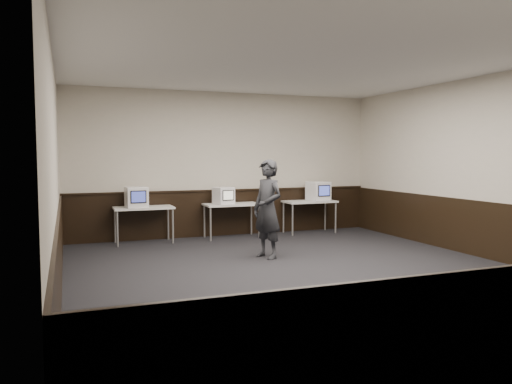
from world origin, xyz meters
TOP-DOWN VIEW (x-y plane):
  - floor at (0.00, 0.00)m, footprint 8.00×8.00m
  - ceiling at (0.00, 0.00)m, footprint 8.00×8.00m
  - back_wall at (0.00, 4.00)m, footprint 7.00×0.00m
  - left_wall at (-3.50, 0.00)m, footprint 0.00×8.00m
  - right_wall at (3.50, 0.00)m, footprint 0.00×8.00m
  - wainscot_back at (0.00, 3.98)m, footprint 6.98×0.04m
  - wainscot_left at (-3.48, 0.00)m, footprint 0.04×7.98m
  - wainscot_right at (3.48, 0.00)m, footprint 0.04×7.98m
  - wainscot_rail at (0.00, 3.96)m, footprint 6.98×0.06m
  - desk_left at (-1.90, 3.60)m, footprint 1.20×0.60m
  - desk_center at (0.00, 3.60)m, footprint 1.20×0.60m
  - desk_right at (1.90, 3.60)m, footprint 1.20×0.60m
  - emac_left at (-2.05, 3.55)m, footprint 0.44×0.47m
  - emac_center at (-0.19, 3.57)m, footprint 0.45×0.46m
  - emac_right at (2.13, 3.61)m, footprint 0.49×0.52m
  - person at (-0.08, 1.34)m, footprint 0.61×0.74m

SIDE VIEW (x-z plane):
  - floor at x=0.00m, z-range 0.00..0.00m
  - wainscot_back at x=0.00m, z-range 0.00..1.00m
  - wainscot_left at x=-3.48m, z-range 0.00..1.00m
  - wainscot_right at x=3.48m, z-range 0.00..1.00m
  - desk_left at x=-1.90m, z-range 0.30..1.05m
  - desk_center at x=0.00m, z-range 0.30..1.05m
  - desk_right at x=1.90m, z-range 0.30..1.05m
  - person at x=-0.08m, z-range 0.00..1.73m
  - emac_center at x=-0.19m, z-range 0.75..1.12m
  - emac_left at x=-2.05m, z-range 0.75..1.17m
  - emac_right at x=2.13m, z-range 0.75..1.19m
  - wainscot_rail at x=0.00m, z-range 1.00..1.04m
  - back_wall at x=0.00m, z-range -1.90..5.10m
  - left_wall at x=-3.50m, z-range -2.40..5.60m
  - right_wall at x=3.50m, z-range -2.40..5.60m
  - ceiling at x=0.00m, z-range 3.20..3.20m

